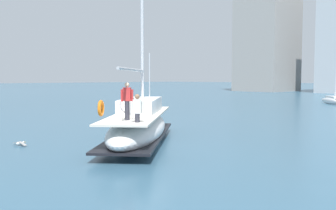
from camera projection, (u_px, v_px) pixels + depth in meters
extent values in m
plane|color=#38607A|center=(139.00, 146.00, 17.86)|extent=(400.00, 400.00, 0.00)
ellipsoid|color=white|center=(139.00, 129.00, 18.67)|extent=(8.11, 8.82, 1.40)
cube|color=black|center=(139.00, 136.00, 18.69)|extent=(8.00, 8.69, 0.10)
cube|color=beige|center=(139.00, 114.00, 18.61)|extent=(7.65, 8.33, 0.08)
cube|color=white|center=(141.00, 105.00, 19.30)|extent=(4.10, 4.36, 0.70)
cylinder|color=#B7B7BC|center=(132.00, 70.00, 16.78)|extent=(3.87, 4.42, 0.12)
cylinder|color=silver|center=(151.00, 99.00, 22.96)|extent=(0.72, 0.64, 0.06)
torus|color=orange|center=(101.00, 108.00, 16.06)|extent=(0.57, 0.62, 0.70)
cylinder|color=#33333D|center=(127.00, 111.00, 15.72)|extent=(0.20, 0.20, 0.80)
cube|color=red|center=(127.00, 94.00, 15.67)|extent=(0.37, 0.36, 0.56)
sphere|color=beige|center=(127.00, 85.00, 15.64)|extent=(0.20, 0.20, 0.20)
cylinder|color=red|center=(122.00, 95.00, 15.69)|extent=(0.09, 0.09, 0.50)
cylinder|color=red|center=(132.00, 95.00, 15.65)|extent=(0.09, 0.09, 0.50)
cylinder|color=#33333D|center=(137.00, 118.00, 14.97)|extent=(0.20, 0.20, 0.35)
cube|color=white|center=(137.00, 106.00, 14.94)|extent=(0.37, 0.36, 0.56)
sphere|color=#9E7051|center=(137.00, 97.00, 14.91)|extent=(0.20, 0.20, 0.20)
cylinder|color=white|center=(132.00, 108.00, 14.96)|extent=(0.09, 0.09, 0.50)
cylinder|color=white|center=(143.00, 108.00, 14.92)|extent=(0.09, 0.09, 0.50)
torus|color=silver|center=(128.00, 105.00, 15.94)|extent=(0.61, 0.54, 0.76)
ellipsoid|color=white|center=(329.00, 101.00, 46.48)|extent=(3.60, 3.51, 0.74)
cube|color=white|center=(336.00, 97.00, 46.44)|extent=(2.99, 2.97, 0.24)
cylinder|color=silver|center=(336.00, 71.00, 46.54)|extent=(0.12, 0.12, 6.29)
ellipsoid|color=silver|center=(148.00, 104.00, 41.24)|extent=(4.78, 1.83, 0.75)
cube|color=silver|center=(149.00, 99.00, 41.01)|extent=(1.96, 1.00, 0.40)
cylinder|color=silver|center=(149.00, 77.00, 40.74)|extent=(0.12, 0.12, 5.11)
ellipsoid|color=silver|center=(20.00, 143.00, 17.99)|extent=(0.21, 0.37, 0.16)
sphere|color=silver|center=(23.00, 142.00, 18.13)|extent=(0.11, 0.11, 0.11)
cone|color=gold|center=(25.00, 142.00, 18.18)|extent=(0.05, 0.07, 0.04)
cube|color=#9E9993|center=(17.00, 142.00, 18.17)|extent=(0.57, 0.19, 0.14)
cube|color=#9E9993|center=(23.00, 144.00, 17.80)|extent=(0.57, 0.19, 0.14)
cube|color=gray|center=(267.00, 38.00, 90.38)|extent=(11.29, 12.66, 25.21)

